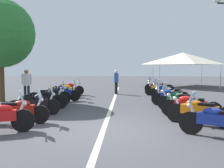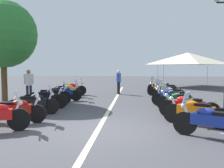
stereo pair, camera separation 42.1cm
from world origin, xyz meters
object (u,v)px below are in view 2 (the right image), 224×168
motorcycle_right_row_7 (162,89)px  motorcycle_right_row_8 (161,87)px  motorcycle_right_row_2 (188,106)px  traffic_cone_0 (214,108)px  event_tent (188,59)px  motorcycle_left_row_3 (45,99)px  motorcycle_right_row_6 (167,91)px  motorcycle_left_row_7 (71,88)px  motorcycle_left_row_6 (66,90)px  motorcycle_left_row_1 (15,110)px  motorcycle_right_row_4 (171,97)px  motorcycle_right_row_1 (195,112)px  motorcycle_right_row_5 (171,94)px  motorcycle_left_row_2 (33,103)px  motorcycle_left_row_5 (63,93)px  motorcycle_left_row_4 (51,95)px  roadside_tree_0 (3,34)px  bystander_2 (119,80)px  motorcycle_right_row_0 (212,122)px  motorcycle_right_row_3 (178,101)px  bystander_0 (29,82)px

motorcycle_right_row_7 → motorcycle_right_row_8: size_ratio=0.97×
motorcycle_right_row_2 → traffic_cone_0: motorcycle_right_row_2 is taller
motorcycle_right_row_7 → event_tent: 8.21m
motorcycle_left_row_3 → traffic_cone_0: motorcycle_left_row_3 is taller
motorcycle_right_row_6 → motorcycle_left_row_7: bearing=17.0°
motorcycle_right_row_2 → event_tent: size_ratio=0.38×
motorcycle_left_row_6 → motorcycle_right_row_6: 6.16m
motorcycle_left_row_1 → motorcycle_right_row_4: 7.03m
motorcycle_right_row_1 → motorcycle_left_row_1: bearing=32.6°
motorcycle_right_row_1 → motorcycle_right_row_5: bearing=-59.1°
motorcycle_left_row_2 → motorcycle_left_row_5: bearing=74.8°
motorcycle_right_row_2 → motorcycle_right_row_4: motorcycle_right_row_2 is taller
motorcycle_left_row_6 → motorcycle_right_row_5: size_ratio=1.07×
motorcycle_left_row_2 → traffic_cone_0: motorcycle_left_row_2 is taller
motorcycle_left_row_4 → motorcycle_right_row_6: size_ratio=1.10×
motorcycle_right_row_2 → roadside_tree_0: bearing=-0.4°
motorcycle_left_row_2 → bystander_2: (7.32, -2.93, 0.52)m
motorcycle_left_row_2 → motorcycle_right_row_0: bearing=-38.5°
motorcycle_right_row_3 → motorcycle_right_row_8: motorcycle_right_row_8 is taller
motorcycle_left_row_3 → roadside_tree_0: roadside_tree_0 is taller
motorcycle_left_row_1 → roadside_tree_0: (4.99, 3.18, 3.22)m
motorcycle_left_row_7 → motorcycle_right_row_6: (-1.25, -6.17, -0.01)m
motorcycle_left_row_3 → motorcycle_right_row_8: size_ratio=1.04×
bystander_2 → motorcycle_right_row_3: bearing=-87.0°
motorcycle_left_row_7 → bystander_2: (0.83, -3.15, 0.51)m
motorcycle_left_row_5 → motorcycle_right_row_1: 7.80m
motorcycle_right_row_4 → motorcycle_right_row_6: size_ratio=1.03×
event_tent → motorcycle_right_row_8: bearing=152.9°
motorcycle_left_row_4 → motorcycle_right_row_3: 6.20m
motorcycle_right_row_0 → traffic_cone_0: size_ratio=3.19×
motorcycle_left_row_5 → event_tent: 13.56m
motorcycle_left_row_7 → traffic_cone_0: (-5.96, -7.37, -0.17)m
traffic_cone_0 → roadside_tree_0: (3.00, 10.33, 3.39)m
motorcycle_right_row_1 → bystander_2: 9.13m
motorcycle_left_row_1 → motorcycle_left_row_5: size_ratio=0.99×
bystander_2 → bystander_0: bearing=-166.4°
motorcycle_right_row_5 → motorcycle_right_row_0: bearing=119.7°
motorcycle_right_row_0 → motorcycle_right_row_8: 10.61m
bystander_0 → motorcycle_left_row_2: bearing=11.3°
motorcycle_left_row_7 → traffic_cone_0: 9.48m
motorcycle_left_row_6 → motorcycle_right_row_1: size_ratio=1.01×
motorcycle_right_row_2 → motorcycle_right_row_7: 6.75m
motorcycle_left_row_1 → motorcycle_left_row_7: size_ratio=1.00×
motorcycle_right_row_4 → motorcycle_right_row_8: 5.35m
motorcycle_right_row_4 → motorcycle_left_row_7: bearing=-11.3°
motorcycle_left_row_5 → motorcycle_right_row_1: motorcycle_left_row_5 is taller
motorcycle_left_row_6 → motorcycle_left_row_4: bearing=-105.5°
motorcycle_right_row_1 → bystander_0: size_ratio=1.13×
motorcycle_right_row_4 → event_tent: (11.29, -3.16, 2.20)m
roadside_tree_0 → motorcycle_right_row_7: bearing=-71.2°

